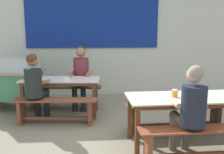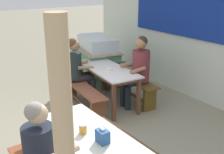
# 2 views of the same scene
# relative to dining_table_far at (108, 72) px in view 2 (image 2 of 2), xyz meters

# --- Properties ---
(ground_plane) EXTENTS (40.00, 40.00, 0.00)m
(ground_plane) POSITION_rel_dining_table_far_xyz_m (1.11, -1.19, -0.64)
(ground_plane) COLOR gray
(backdrop_wall) EXTENTS (7.43, 0.23, 2.94)m
(backdrop_wall) POSITION_rel_dining_table_far_xyz_m (1.09, 1.65, 0.91)
(backdrop_wall) COLOR silver
(backdrop_wall) RESTS_ON ground_plane
(dining_table_far) EXTENTS (1.55, 0.75, 0.72)m
(dining_table_far) POSITION_rel_dining_table_far_xyz_m (0.00, 0.00, 0.00)
(dining_table_far) COLOR silver
(dining_table_far) RESTS_ON ground_plane
(dining_table_near) EXTENTS (1.79, 0.77, 0.72)m
(dining_table_near) POSITION_rel_dining_table_far_xyz_m (2.00, -1.49, 0.01)
(dining_table_near) COLOR silver
(dining_table_near) RESTS_ON ground_plane
(bench_far_back) EXTENTS (1.54, 0.44, 0.46)m
(bench_far_back) POSITION_rel_dining_table_far_xyz_m (0.04, 0.52, -0.34)
(bench_far_back) COLOR brown
(bench_far_back) RESTS_ON ground_plane
(bench_far_front) EXTENTS (1.50, 0.42, 0.46)m
(bench_far_front) POSITION_rel_dining_table_far_xyz_m (-0.04, -0.52, -0.34)
(bench_far_front) COLOR brown
(bench_far_front) RESTS_ON ground_plane
(food_cart) EXTENTS (1.67, 1.04, 1.09)m
(food_cart) POSITION_rel_dining_table_far_xyz_m (-1.12, 0.46, -0.01)
(food_cart) COLOR #448D60
(food_cart) RESTS_ON ground_plane
(person_left_back_turned) EXTENTS (0.46, 0.55, 1.28)m
(person_left_back_turned) POSITION_rel_dining_table_far_xyz_m (-0.39, -0.42, 0.09)
(person_left_back_turned) COLOR black
(person_left_back_turned) RESTS_ON ground_plane
(person_center_facing) EXTENTS (0.47, 0.54, 1.34)m
(person_center_facing) POSITION_rel_dining_table_far_xyz_m (0.37, 0.43, 0.12)
(person_center_facing) COLOR #1C252B
(person_center_facing) RESTS_ON ground_plane
(person_near_front) EXTENTS (0.43, 0.59, 1.25)m
(person_near_front) POSITION_rel_dining_table_far_xyz_m (1.85, -1.93, 0.06)
(person_near_front) COLOR #646453
(person_near_front) RESTS_ON ground_plane
(tissue_box) EXTENTS (0.14, 0.10, 0.16)m
(tissue_box) POSITION_rel_dining_table_far_xyz_m (2.05, -1.42, 0.15)
(tissue_box) COLOR #2A538D
(tissue_box) RESTS_ON dining_table_near
(condiment_jar) EXTENTS (0.09, 0.09, 0.11)m
(condiment_jar) POSITION_rel_dining_table_far_xyz_m (1.78, -1.50, 0.13)
(condiment_jar) COLOR orange
(condiment_jar) RESTS_ON dining_table_near
(soup_bowl) EXTENTS (0.12, 0.12, 0.04)m
(soup_bowl) POSITION_rel_dining_table_far_xyz_m (0.10, -0.04, 0.10)
(soup_bowl) COLOR silver
(soup_bowl) RESTS_ON dining_table_far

